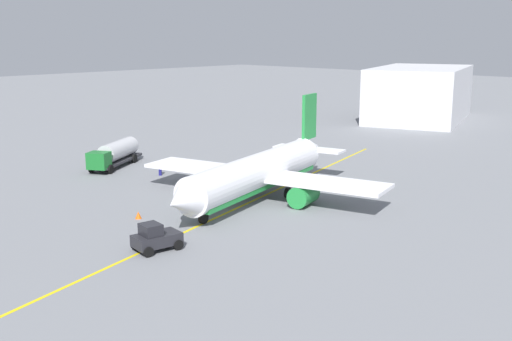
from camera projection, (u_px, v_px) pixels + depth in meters
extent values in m
plane|color=slate|center=(256.00, 199.00, 62.58)|extent=(400.00, 400.00, 0.00)
cylinder|color=white|center=(256.00, 172.00, 61.98)|extent=(22.73, 8.88, 3.61)
cube|color=#238C3D|center=(256.00, 182.00, 62.19)|extent=(21.36, 7.95, 1.01)
cone|color=white|center=(182.00, 201.00, 51.36)|extent=(3.86, 4.11, 3.46)
cone|color=white|center=(311.00, 148.00, 73.05)|extent=(4.98, 4.02, 3.06)
cube|color=#238C3D|center=(309.00, 117.00, 71.69)|extent=(3.19, 1.11, 5.20)
cube|color=white|center=(309.00, 149.00, 72.51)|extent=(4.34, 8.73, 0.24)
cube|color=white|center=(261.00, 175.00, 62.92)|extent=(10.97, 26.81, 0.36)
cylinder|color=#238C3D|center=(304.00, 195.00, 60.00)|extent=(3.61, 2.80, 2.10)
cylinder|color=#238C3D|center=(214.00, 182.00, 65.02)|extent=(3.61, 2.80, 2.10)
cylinder|color=#4C4C51|center=(203.00, 211.00, 54.37)|extent=(0.24, 0.24, 1.17)
cylinder|color=black|center=(203.00, 218.00, 54.50)|extent=(1.16, 0.65, 1.10)
cylinder|color=#4C4C51|center=(288.00, 187.00, 62.78)|extent=(0.24, 0.24, 1.17)
cylinder|color=black|center=(288.00, 193.00, 62.90)|extent=(1.16, 0.65, 1.10)
cylinder|color=#4C4C51|center=(244.00, 182.00, 65.29)|extent=(0.24, 0.24, 1.17)
cylinder|color=black|center=(244.00, 187.00, 65.41)|extent=(1.16, 0.65, 1.10)
cube|color=#2D2D33|center=(117.00, 161.00, 78.20)|extent=(9.93, 7.12, 0.30)
cube|color=#196B28|center=(99.00, 160.00, 73.63)|extent=(2.93, 3.08, 2.00)
cube|color=black|center=(95.00, 159.00, 72.69)|extent=(1.13, 1.82, 0.90)
cylinder|color=silver|center=(118.00, 150.00, 78.49)|extent=(7.39, 5.56, 2.30)
cylinder|color=black|center=(110.00, 169.00, 73.96)|extent=(1.13, 0.85, 1.10)
cylinder|color=black|center=(92.00, 168.00, 74.54)|extent=(1.13, 0.85, 1.10)
cylinder|color=black|center=(134.00, 159.00, 80.33)|extent=(1.13, 0.85, 1.10)
cylinder|color=black|center=(117.00, 158.00, 80.91)|extent=(1.13, 0.85, 1.10)
cube|color=#232328|center=(157.00, 239.00, 47.77)|extent=(3.86, 2.52, 0.90)
cube|color=black|center=(151.00, 230.00, 47.28)|extent=(1.63, 1.79, 0.90)
cylinder|color=black|center=(165.00, 238.00, 49.42)|extent=(0.84, 0.42, 0.80)
cylinder|color=black|center=(178.00, 245.00, 47.88)|extent=(0.84, 0.42, 0.80)
cylinder|color=black|center=(136.00, 245.00, 47.86)|extent=(0.84, 0.42, 0.80)
cylinder|color=black|center=(148.00, 252.00, 46.32)|extent=(0.84, 0.42, 0.80)
cube|color=navy|center=(160.00, 172.00, 73.22)|extent=(0.54, 0.54, 0.85)
cube|color=yellow|center=(160.00, 166.00, 73.06)|extent=(0.62, 0.62, 0.60)
sphere|color=tan|center=(160.00, 162.00, 72.97)|extent=(0.24, 0.24, 0.24)
cone|color=#F2590F|center=(138.00, 215.00, 56.04)|extent=(0.59, 0.59, 0.65)
cube|color=silver|center=(420.00, 94.00, 119.98)|extent=(31.87, 24.13, 10.14)
cube|color=#4C515B|center=(379.00, 100.00, 123.64)|extent=(18.81, 6.41, 6.69)
cube|color=yellow|center=(256.00, 199.00, 62.58)|extent=(63.21, 15.81, 0.01)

